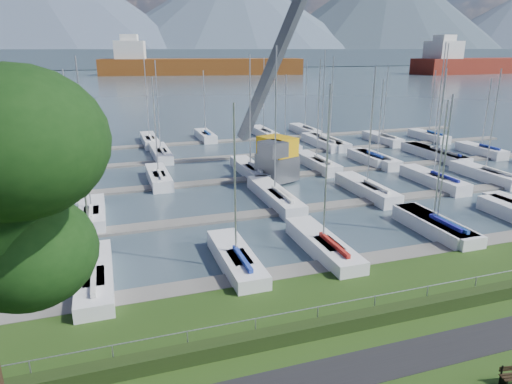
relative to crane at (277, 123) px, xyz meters
name	(u,v)px	position (x,y,z in m)	size (l,w,h in m)	color
path	(371,366)	(-6.83, -28.85, -5.32)	(160.00, 2.00, 0.04)	black
water	(118,72)	(-6.83, 234.15, -5.73)	(800.00, 540.00, 0.20)	#3F505C
hedge	(341,324)	(-6.83, -26.25, -4.98)	(80.00, 0.70, 0.70)	black
fence	(338,303)	(-6.83, -25.85, -4.13)	(0.04, 0.04, 80.00)	#989CA0
foothill	(113,58)	(-6.83, 304.15, 0.67)	(900.00, 80.00, 12.00)	#435261
mountains	(115,5)	(0.52, 378.78, 41.35)	(1190.00, 360.00, 115.00)	#3B4A56
docks	(211,183)	(-6.83, 0.15, -5.55)	(90.00, 41.60, 0.25)	slate
crane	(277,123)	(0.00, 0.00, 0.00)	(7.65, 12.95, 22.35)	#5A5C62
cargo_ship_mid	(194,67)	(28.96, 194.32, -1.79)	(102.01, 34.85, 21.50)	brown
cargo_ship_east	(479,66)	(175.73, 159.25, -1.63)	(85.18, 21.97, 21.50)	maroon
sailboat_fleet	(207,121)	(-6.49, 3.01, 0.11)	(75.87, 49.61, 13.73)	silver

